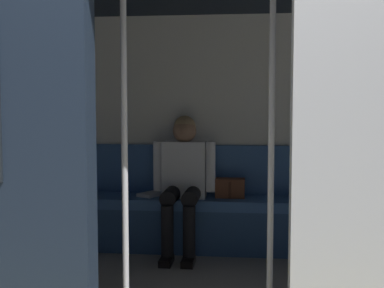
% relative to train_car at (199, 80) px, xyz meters
% --- Properties ---
extents(train_car, '(6.40, 2.58, 2.25)m').
position_rel_train_car_xyz_m(train_car, '(0.00, 0.00, 0.00)').
color(train_car, silver).
rests_on(train_car, ground_plane).
extents(bench_seat, '(2.96, 0.44, 0.48)m').
position_rel_train_car_xyz_m(bench_seat, '(-0.06, -0.94, -1.11)').
color(bench_seat, '#38609E').
rests_on(bench_seat, ground_plane).
extents(person_seated, '(0.55, 0.67, 1.21)m').
position_rel_train_car_xyz_m(person_seated, '(0.22, -0.89, -0.78)').
color(person_seated, silver).
rests_on(person_seated, ground_plane).
extents(handbag, '(0.26, 0.15, 0.17)m').
position_rel_train_car_xyz_m(handbag, '(-0.19, -1.01, -0.91)').
color(handbag, brown).
rests_on(handbag, bench_seat).
extents(book, '(0.24, 0.27, 0.03)m').
position_rel_train_car_xyz_m(book, '(0.53, -1.01, -0.98)').
color(book, silver).
rests_on(book, bench_seat).
extents(grab_pole_door, '(0.04, 0.04, 2.11)m').
position_rel_train_car_xyz_m(grab_pole_door, '(0.35, 0.71, -0.42)').
color(grab_pole_door, silver).
rests_on(grab_pole_door, ground_plane).
extents(grab_pole_far, '(0.04, 0.04, 2.11)m').
position_rel_train_car_xyz_m(grab_pole_far, '(-0.47, 0.56, -0.42)').
color(grab_pole_far, silver).
rests_on(grab_pole_far, ground_plane).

